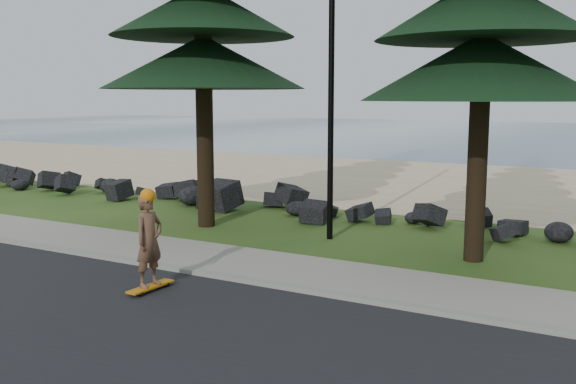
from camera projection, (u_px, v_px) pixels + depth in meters
name	position (u px, v px, depth m)	size (l,w,h in m)	color
ground	(259.00, 270.00, 12.62)	(160.00, 160.00, 0.00)	#284716
road	(85.00, 346.00, 8.74)	(160.00, 7.00, 0.02)	black
kerb	(234.00, 278.00, 11.84)	(160.00, 0.20, 0.10)	gray
sidewalk	(265.00, 265.00, 12.79)	(160.00, 2.00, 0.08)	gray
beach_sand	(454.00, 183.00, 25.13)	(160.00, 15.00, 0.01)	tan
ocean	(564.00, 135.00, 56.62)	(160.00, 58.00, 0.01)	#37516A
seawall_boulders	(368.00, 222.00, 17.45)	(60.00, 2.40, 1.10)	black
lamp_post	(331.00, 63.00, 14.77)	(0.25, 0.14, 8.14)	black
skateboarder	(149.00, 241.00, 11.06)	(0.41, 0.98, 1.81)	#BB730B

